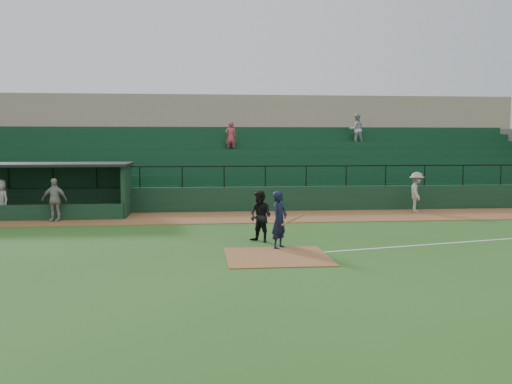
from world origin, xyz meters
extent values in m
plane|color=#254F19|center=(0.00, 0.00, 0.00)|extent=(90.00, 90.00, 0.00)
cube|color=brown|center=(0.00, 8.00, 0.01)|extent=(40.00, 4.00, 0.03)
cube|color=brown|center=(0.00, -1.00, 0.01)|extent=(3.00, 3.00, 0.03)
cube|color=white|center=(8.00, 1.20, 0.01)|extent=(17.49, 4.44, 0.01)
cube|color=#10311D|center=(0.00, 10.20, 0.60)|extent=(36.00, 0.35, 1.20)
cylinder|color=black|center=(0.00, 10.20, 2.20)|extent=(36.00, 0.06, 0.06)
cube|color=slate|center=(0.00, 15.10, 1.80)|extent=(36.00, 9.00, 3.60)
cube|color=#103B20|center=(0.00, 14.60, 2.25)|extent=(34.56, 8.00, 4.05)
cube|color=gray|center=(0.00, 21.60, 3.20)|extent=(38.00, 3.00, 6.40)
cube|color=slate|center=(0.00, 19.60, 3.70)|extent=(36.00, 2.00, 0.20)
imported|color=#B7B7B7|center=(7.37, 16.90, 4.11)|extent=(0.93, 0.73, 1.92)
imported|color=#A83D47|center=(-0.33, 15.90, 3.61)|extent=(0.67, 0.44, 1.83)
cube|color=#10311D|center=(-9.75, 10.40, 1.15)|extent=(8.50, 0.20, 2.30)
cube|color=#10311D|center=(-5.50, 9.10, 1.15)|extent=(0.20, 2.60, 2.30)
cube|color=black|center=(-9.75, 9.10, 2.36)|extent=(8.90, 3.20, 0.12)
cube|color=olive|center=(-9.75, 10.00, 0.25)|extent=(7.65, 0.40, 0.50)
cube|color=#10311D|center=(-9.75, 7.75, 0.35)|extent=(8.50, 0.12, 0.70)
imported|color=black|center=(0.25, 0.30, 0.92)|extent=(0.75, 0.80, 1.84)
cylinder|color=olive|center=(0.65, 0.10, 0.95)|extent=(0.79, 0.34, 0.35)
imported|color=black|center=(-0.20, 1.61, 0.87)|extent=(1.07, 1.06, 1.74)
imported|color=gray|center=(8.09, 8.88, 0.99)|extent=(1.00, 1.38, 1.91)
imported|color=#9F9A95|center=(-8.29, 7.37, 0.94)|extent=(1.13, 0.61, 1.82)
imported|color=#A09A95|center=(-10.68, 8.09, 0.90)|extent=(1.01, 0.93, 1.74)
camera|label=1|loc=(-2.36, -17.68, 3.40)|focal=40.78mm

